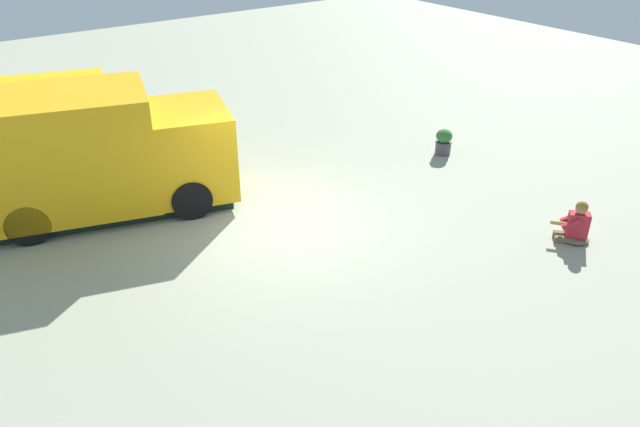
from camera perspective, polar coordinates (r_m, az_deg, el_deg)
The scene contains 4 objects.
ground_plane at distance 12.13m, azimuth -3.53°, elevation -1.21°, with size 40.00×40.00×0.00m, color #9B9F87.
food_truck at distance 13.01m, azimuth -20.38°, elevation 5.01°, with size 3.87×5.54×2.52m.
person_customer at distance 12.42m, azimuth 22.62°, elevation -1.02°, with size 0.73×0.71×0.84m.
planter_flowering_near at distance 15.55m, azimuth 11.38°, elevation 6.57°, with size 0.41×0.41×0.64m.
Camera 1 is at (8.93, -5.58, 6.03)m, focal length 34.55 mm.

